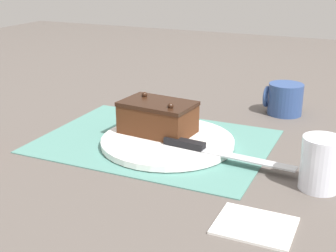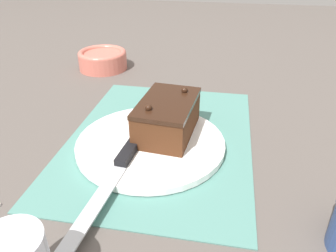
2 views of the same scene
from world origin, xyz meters
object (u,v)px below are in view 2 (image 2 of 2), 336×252
at_px(chocolate_cake, 168,116).
at_px(small_bowl, 103,59).
at_px(serving_knife, 119,167).
at_px(cake_plate, 151,143).

distance_m(chocolate_cake, small_bowl, 0.43).
bearing_deg(chocolate_cake, small_bowl, 36.44).
bearing_deg(small_bowl, chocolate_cake, -143.56).
bearing_deg(serving_knife, cake_plate, -103.04).
relative_size(cake_plate, serving_knife, 1.04).
relative_size(cake_plate, chocolate_cake, 1.72).
distance_m(cake_plate, serving_knife, 0.10).
relative_size(chocolate_cake, serving_knife, 0.60).
xyz_separation_m(chocolate_cake, serving_knife, (-0.13, 0.05, -0.03)).
relative_size(chocolate_cake, small_bowl, 1.14).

